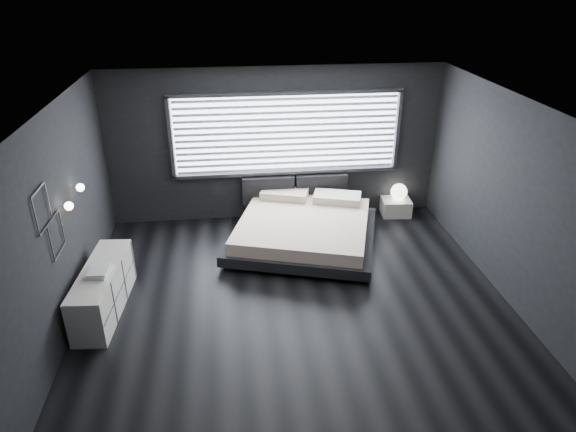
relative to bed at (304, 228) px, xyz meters
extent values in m
plane|color=black|center=(-0.36, -1.59, -0.28)|extent=(6.00, 6.00, 0.00)
plane|color=silver|center=(-0.36, -1.59, 2.52)|extent=(6.00, 6.00, 0.00)
cube|color=black|center=(-0.36, 1.16, 1.12)|extent=(6.00, 0.04, 2.80)
cube|color=black|center=(-0.36, -4.34, 1.12)|extent=(6.00, 0.04, 2.80)
cube|color=black|center=(-3.36, -1.59, 1.12)|extent=(0.04, 5.50, 2.80)
cube|color=black|center=(2.64, -1.59, 1.12)|extent=(0.04, 5.50, 2.80)
cube|color=white|center=(-0.16, 1.14, 1.33)|extent=(4.00, 0.02, 1.38)
cube|color=#47474C|center=(-2.20, 1.11, 1.33)|extent=(0.06, 0.08, 1.48)
cube|color=#47474C|center=(1.88, 1.11, 1.33)|extent=(0.06, 0.08, 1.48)
cube|color=#47474C|center=(-0.16, 1.11, 2.06)|extent=(4.14, 0.08, 0.06)
cube|color=#47474C|center=(-0.16, 1.11, 0.60)|extent=(4.14, 0.08, 0.06)
cube|color=silver|center=(-0.16, 1.08, 1.33)|extent=(3.94, 0.03, 1.32)
cube|color=black|center=(-0.51, 1.05, 0.29)|extent=(0.96, 0.16, 0.52)
cube|color=black|center=(0.49, 1.05, 0.29)|extent=(0.96, 0.16, 0.52)
cylinder|color=silver|center=(-3.31, -1.54, 1.32)|extent=(0.10, 0.02, 0.02)
sphere|color=#FFE5B7|center=(-3.24, -1.54, 1.32)|extent=(0.11, 0.11, 0.11)
cylinder|color=silver|center=(-3.31, -0.94, 1.32)|extent=(0.10, 0.02, 0.02)
sphere|color=#FFE5B7|center=(-3.24, -0.94, 1.32)|extent=(0.11, 0.11, 0.11)
cube|color=#47474C|center=(-3.34, -2.14, 1.80)|extent=(0.01, 0.46, 0.02)
cube|color=#47474C|center=(-3.34, -2.14, 1.34)|extent=(0.01, 0.46, 0.02)
cube|color=#47474C|center=(-3.34, -1.91, 1.57)|extent=(0.01, 0.02, 0.46)
cube|color=#47474C|center=(-3.34, -2.37, 1.57)|extent=(0.01, 0.02, 0.46)
cube|color=#47474C|center=(-3.34, -1.89, 1.33)|extent=(0.01, 0.46, 0.02)
cube|color=#47474C|center=(-3.34, -1.89, 0.87)|extent=(0.01, 0.46, 0.02)
cube|color=#47474C|center=(-3.34, -1.66, 1.10)|extent=(0.01, 0.02, 0.46)
cube|color=#47474C|center=(-3.34, -2.12, 1.10)|extent=(0.01, 0.02, 0.46)
cube|color=black|center=(-1.26, -0.61, -0.24)|extent=(0.16, 0.16, 0.09)
cube|color=black|center=(0.69, -1.22, -0.24)|extent=(0.16, 0.16, 0.09)
cube|color=black|center=(-0.72, 1.13, -0.24)|extent=(0.16, 0.16, 0.09)
cube|color=black|center=(1.23, 0.53, -0.24)|extent=(0.16, 0.16, 0.09)
cube|color=black|center=(-0.01, -0.04, -0.11)|extent=(2.93, 2.86, 0.17)
cube|color=beige|center=(-0.01, -0.04, 0.08)|extent=(2.64, 2.64, 0.22)
cube|color=beige|center=(-0.23, 0.90, 0.26)|extent=(0.94, 0.68, 0.14)
cube|color=beige|center=(0.70, 0.62, 0.26)|extent=(0.94, 0.68, 0.14)
cube|color=white|center=(1.92, 0.91, -0.13)|extent=(0.57, 0.49, 0.31)
sphere|color=white|center=(1.96, 0.92, 0.18)|extent=(0.31, 0.31, 0.31)
cube|color=white|center=(-3.01, -1.56, 0.05)|extent=(0.59, 1.68, 0.66)
cube|color=#47474C|center=(-2.78, -1.58, 0.05)|extent=(0.13, 1.63, 0.64)
cube|color=silver|center=(-3.00, -1.67, 0.40)|extent=(0.34, 0.41, 0.04)
cube|color=silver|center=(-2.99, -1.69, 0.44)|extent=(0.26, 0.34, 0.03)
camera|label=1|loc=(-1.20, -7.68, 4.05)|focal=32.00mm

